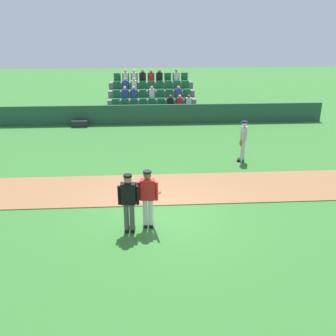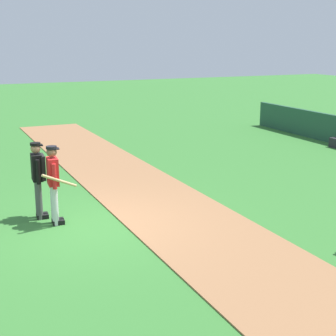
# 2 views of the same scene
# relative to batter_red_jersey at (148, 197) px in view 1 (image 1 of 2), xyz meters

# --- Properties ---
(ground_plane) EXTENTS (80.00, 80.00, 0.00)m
(ground_plane) POSITION_rel_batter_red_jersey_xyz_m (0.46, 0.67, -0.97)
(ground_plane) COLOR #33702D
(infield_dirt_path) EXTENTS (28.00, 2.67, 0.03)m
(infield_dirt_path) POSITION_rel_batter_red_jersey_xyz_m (0.46, 2.68, -0.95)
(infield_dirt_path) COLOR #936642
(infield_dirt_path) RESTS_ON ground
(dugout_fence) EXTENTS (20.00, 0.16, 1.12)m
(dugout_fence) POSITION_rel_batter_red_jersey_xyz_m (0.46, 12.04, -0.41)
(dugout_fence) COLOR #234C38
(dugout_fence) RESTS_ON ground
(stadium_bleachers) EXTENTS (5.55, 3.80, 2.70)m
(stadium_bleachers) POSITION_rel_batter_red_jersey_xyz_m (0.46, 14.35, -0.20)
(stadium_bleachers) COLOR slate
(stadium_bleachers) RESTS_ON ground
(batter_red_jersey) EXTENTS (0.67, 0.79, 1.76)m
(batter_red_jersey) POSITION_rel_batter_red_jersey_xyz_m (0.00, 0.00, 0.00)
(batter_red_jersey) COLOR silver
(batter_red_jersey) RESTS_ON ground
(umpire_home_plate) EXTENTS (0.59, 0.32, 1.76)m
(umpire_home_plate) POSITION_rel_batter_red_jersey_xyz_m (-0.53, -0.23, 0.03)
(umpire_home_plate) COLOR #4C4C4C
(umpire_home_plate) RESTS_ON ground
(runner_grey_jersey) EXTENTS (0.43, 0.61, 1.76)m
(runner_grey_jersey) POSITION_rel_batter_red_jersey_xyz_m (4.07, 5.32, -0.01)
(runner_grey_jersey) COLOR #B2B2B2
(runner_grey_jersey) RESTS_ON ground
(equipment_bag) EXTENTS (0.90, 0.36, 0.36)m
(equipment_bag) POSITION_rel_batter_red_jersey_xyz_m (-3.71, 11.59, -0.79)
(equipment_bag) COLOR #232328
(equipment_bag) RESTS_ON ground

